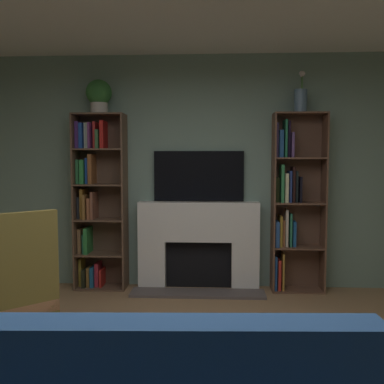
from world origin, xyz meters
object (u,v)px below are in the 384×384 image
(bookshelf_left, at_px, (96,200))
(armchair, at_px, (0,295))
(tv, at_px, (199,176))
(vase_with_flowers, at_px, (301,99))
(fireplace, at_px, (199,244))
(bookshelf_right, at_px, (292,202))
(potted_plant, at_px, (99,95))

(bookshelf_left, relative_size, armchair, 1.75)
(tv, bearing_deg, vase_with_flowers, -6.03)
(vase_with_flowers, bearing_deg, tv, 173.97)
(fireplace, height_order, tv, tv)
(fireplace, distance_m, tv, 0.78)
(bookshelf_right, height_order, potted_plant, potted_plant)
(potted_plant, xyz_separation_m, vase_with_flowers, (2.26, 0.00, -0.06))
(fireplace, relative_size, armchair, 1.30)
(potted_plant, bearing_deg, vase_with_flowers, 0.02)
(fireplace, height_order, potted_plant, potted_plant)
(bookshelf_right, relative_size, potted_plant, 5.26)
(armchair, bearing_deg, bookshelf_right, 41.09)
(tv, relative_size, bookshelf_right, 0.52)
(bookshelf_right, bearing_deg, armchair, -138.91)
(potted_plant, bearing_deg, tv, 6.07)
(tv, height_order, potted_plant, potted_plant)
(vase_with_flowers, bearing_deg, bookshelf_right, 145.67)
(fireplace, height_order, armchair, armchair)
(tv, height_order, armchair, tv)
(fireplace, bearing_deg, armchair, -122.31)
(fireplace, relative_size, bookshelf_right, 0.74)
(fireplace, xyz_separation_m, potted_plant, (-1.13, -0.04, 1.70))
(bookshelf_right, xyz_separation_m, vase_with_flowers, (0.07, -0.05, 1.15))
(fireplace, xyz_separation_m, tv, (0.00, 0.08, 0.78))
(fireplace, distance_m, potted_plant, 2.04)
(bookshelf_left, bearing_deg, tv, 4.11)
(bookshelf_left, xyz_separation_m, vase_with_flowers, (2.32, -0.03, 1.13))
(tv, height_order, bookshelf_left, bookshelf_left)
(bookshelf_left, bearing_deg, bookshelf_right, 0.34)
(fireplace, distance_m, armchair, 2.43)
(fireplace, height_order, bookshelf_right, bookshelf_right)
(tv, distance_m, armchair, 2.60)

